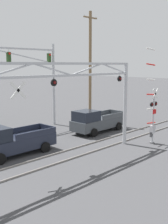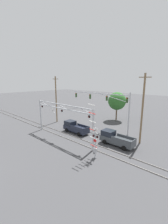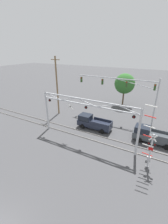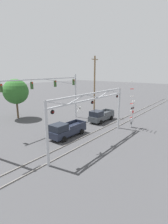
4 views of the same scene
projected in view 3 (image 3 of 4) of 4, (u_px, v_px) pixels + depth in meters
rail_track_near at (87, 138)px, 20.92m from camera, size 80.00×0.08×0.10m
rail_track_far at (91, 134)px, 22.07m from camera, size 80.00×0.08×0.10m
crossing_gantry at (86, 113)px, 19.13m from camera, size 13.53×0.29×5.89m
crossing_signal_mast at (150, 149)px, 15.10m from camera, size 1.67×0.35×6.91m
traffic_signal_span at (131, 90)px, 24.18m from camera, size 13.79×0.39×7.69m
pickup_truck_lead at (93, 122)px, 23.47m from camera, size 5.35×2.07×2.01m
pickup_truck_following at (151, 135)px, 19.95m from camera, size 5.32×2.07×2.01m
utility_pole_left at (57, 86)px, 27.10m from camera, size 1.80×0.28×10.52m
background_tree_beyond_span at (125, 84)px, 31.94m from camera, size 4.29×4.29×6.89m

